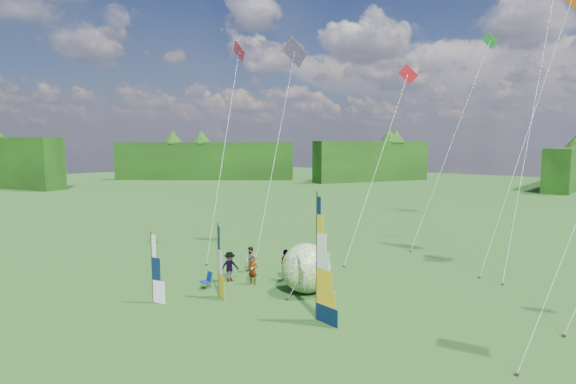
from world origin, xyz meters
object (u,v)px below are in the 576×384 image
Objects in this scene: spectator_a at (253,270)px; side_banner_left at (218,261)px; feather_banner_main at (316,259)px; kite_whale at (537,81)px; spectator_c at (230,267)px; spectator_b at (251,260)px; spectator_d at (286,265)px; side_banner_far at (152,268)px; camp_chair at (206,280)px; bol_inflatable at (306,268)px.

side_banner_left is at bearing -102.11° from spectator_a.
kite_whale is (4.97, 16.75, 9.05)m from feather_banner_main.
feather_banner_main is at bearing -79.48° from spectator_c.
side_banner_left is at bearing -72.79° from spectator_b.
spectator_d is at bearing -138.63° from kite_whale.
side_banner_far is at bearing -102.54° from side_banner_left.
feather_banner_main is 7.52m from camp_chair.
spectator_b is 2.70m from spectator_d.
feather_banner_main reaches higher than side_banner_left.
spectator_a is (-0.05, 2.56, -1.06)m from side_banner_left.
camp_chair is (0.37, -3.86, -0.32)m from spectator_b.
spectator_d is (-4.82, 3.58, -1.87)m from feather_banner_main.
kite_whale is (7.58, 14.10, 10.51)m from bol_inflatable.
spectator_d is (2.33, 2.19, 0.05)m from spectator_c.
camp_chair is at bearing -135.08° from spectator_a.
spectator_c is (-1.43, 2.10, -0.99)m from side_banner_left.
spectator_b is 1.69× the size of camp_chair.
side_banner_left is at bearing -132.74° from bol_inflatable.
kite_whale reaches higher than feather_banner_main.
feather_banner_main is 3.52× the size of spectator_a.
kite_whale reaches higher than camp_chair.
feather_banner_main reaches higher than spectator_d.
spectator_c is 0.94× the size of spectator_d.
spectator_c is 1.81m from camp_chair.
side_banner_far is 6.93m from spectator_b.
side_banner_left is at bearing 43.59° from side_banner_far.
feather_banner_main is 1.50× the size of side_banner_left.
camp_chair is at bearing -158.49° from spectator_c.
side_banner_far is at bearing -163.41° from spectator_c.
spectator_d is 1.95× the size of camp_chair.
spectator_c is at bearing -140.28° from kite_whale.
bol_inflatable is at bearing -52.94° from spectator_c.
camp_chair is at bearing -146.34° from bol_inflatable.
spectator_b is at bearing 77.85° from side_banner_far.
feather_banner_main is at bearing -45.43° from bol_inflatable.
feather_banner_main is at bearing -118.53° from kite_whale.
spectator_a is at bearing 72.81° from camp_chair.
camp_chair is at bearing 70.39° from side_banner_far.
spectator_d is at bearing -25.22° from spectator_c.
camp_chair is (0.41, 3.01, -1.24)m from side_banner_far.
side_banner_left reaches higher than spectator_d.
spectator_b is 0.92× the size of spectator_c.
camp_chair is (-1.38, -2.23, -0.32)m from spectator_a.
feather_banner_main reaches higher than side_banner_far.
spectator_d reaches higher than spectator_c.
kite_whale is at bearing 80.64° from side_banner_left.
feather_banner_main is 5.97× the size of camp_chair.
spectator_d is at bearing 157.12° from bol_inflatable.
bol_inflatable is 1.66× the size of spectator_b.
feather_banner_main is 4.00m from bol_inflatable.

